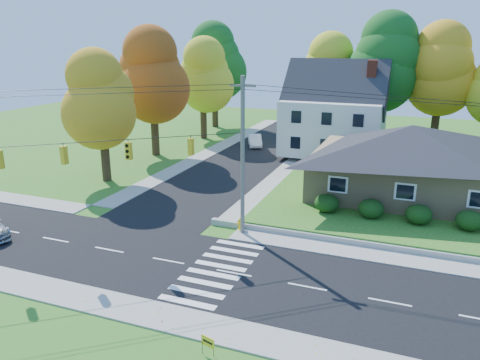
# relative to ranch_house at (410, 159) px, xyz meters

# --- Properties ---
(ground) EXTENTS (120.00, 120.00, 0.00)m
(ground) POSITION_rel_ranch_house_xyz_m (-8.00, -16.00, -3.27)
(ground) COLOR #3D7923
(road_main) EXTENTS (90.00, 8.00, 0.02)m
(road_main) POSITION_rel_ranch_house_xyz_m (-8.00, -16.00, -3.26)
(road_main) COLOR black
(road_main) RESTS_ON ground
(road_cross) EXTENTS (8.00, 44.00, 0.02)m
(road_cross) POSITION_rel_ranch_house_xyz_m (-16.00, 10.00, -3.25)
(road_cross) COLOR black
(road_cross) RESTS_ON ground
(sidewalk_north) EXTENTS (90.00, 2.00, 0.08)m
(sidewalk_north) POSITION_rel_ranch_house_xyz_m (-8.00, -11.00, -3.23)
(sidewalk_north) COLOR #9C9A90
(sidewalk_north) RESTS_ON ground
(sidewalk_south) EXTENTS (90.00, 2.00, 0.08)m
(sidewalk_south) POSITION_rel_ranch_house_xyz_m (-8.00, -21.00, -3.23)
(sidewalk_south) COLOR #9C9A90
(sidewalk_south) RESTS_ON ground
(lawn) EXTENTS (30.00, 30.00, 0.50)m
(lawn) POSITION_rel_ranch_house_xyz_m (5.00, 5.00, -3.02)
(lawn) COLOR #3D7923
(lawn) RESTS_ON ground
(ranch_house) EXTENTS (14.60, 10.60, 5.40)m
(ranch_house) POSITION_rel_ranch_house_xyz_m (0.00, 0.00, 0.00)
(ranch_house) COLOR tan
(ranch_house) RESTS_ON lawn
(colonial_house) EXTENTS (10.40, 8.40, 9.60)m
(colonial_house) POSITION_rel_ranch_house_xyz_m (-7.96, 12.00, 1.32)
(colonial_house) COLOR silver
(colonial_house) RESTS_ON lawn
(hedge_row) EXTENTS (10.70, 1.70, 1.27)m
(hedge_row) POSITION_rel_ranch_house_xyz_m (-0.50, -6.20, -2.13)
(hedge_row) COLOR #163A10
(hedge_row) RESTS_ON lawn
(traffic_infrastructure) EXTENTS (38.10, 10.66, 10.00)m
(traffic_infrastructure) POSITION_rel_ranch_house_xyz_m (-8.15, -14.65, 1.88)
(traffic_infrastructure) COLOR #666059
(traffic_infrastructure) RESTS_ON ground
(tree_lot_0) EXTENTS (6.72, 6.72, 12.51)m
(tree_lot_0) POSITION_rel_ranch_house_xyz_m (-10.00, 18.00, 5.04)
(tree_lot_0) COLOR #3F2A19
(tree_lot_0) RESTS_ON lawn
(tree_lot_1) EXTENTS (7.84, 7.84, 14.60)m
(tree_lot_1) POSITION_rel_ranch_house_xyz_m (-4.00, 17.00, 6.35)
(tree_lot_1) COLOR #3F2A19
(tree_lot_1) RESTS_ON lawn
(tree_lot_2) EXTENTS (7.28, 7.28, 13.56)m
(tree_lot_2) POSITION_rel_ranch_house_xyz_m (2.00, 18.00, 5.70)
(tree_lot_2) COLOR #3F2A19
(tree_lot_2) RESTS_ON lawn
(tree_west_0) EXTENTS (6.16, 6.16, 11.47)m
(tree_west_0) POSITION_rel_ranch_house_xyz_m (-25.00, -4.00, 3.89)
(tree_west_0) COLOR #3F2A19
(tree_west_0) RESTS_ON ground
(tree_west_1) EXTENTS (7.28, 7.28, 13.56)m
(tree_west_1) POSITION_rel_ranch_house_xyz_m (-26.00, 6.00, 5.20)
(tree_west_1) COLOR #3F2A19
(tree_west_1) RESTS_ON ground
(tree_west_2) EXTENTS (6.72, 6.72, 12.51)m
(tree_west_2) POSITION_rel_ranch_house_xyz_m (-25.00, 16.00, 4.54)
(tree_west_2) COLOR #3F2A19
(tree_west_2) RESTS_ON ground
(tree_west_3) EXTENTS (7.84, 7.84, 14.60)m
(tree_west_3) POSITION_rel_ranch_house_xyz_m (-27.00, 24.00, 5.85)
(tree_west_3) COLOR #3F2A19
(tree_west_3) RESTS_ON ground
(white_car) EXTENTS (2.92, 4.28, 1.34)m
(white_car) POSITION_rel_ranch_house_xyz_m (-17.36, 13.85, -2.58)
(white_car) COLOR white
(white_car) RESTS_ON road_cross
(fire_hydrant) EXTENTS (0.50, 0.39, 0.89)m
(fire_hydrant) POSITION_rel_ranch_house_xyz_m (-9.81, -10.36, -2.84)
(fire_hydrant) COLOR yellow
(fire_hydrant) RESTS_ON ground
(yard_sign) EXTENTS (0.64, 0.21, 0.82)m
(yard_sign) POSITION_rel_ranch_house_xyz_m (-6.44, -22.64, -2.68)
(yard_sign) COLOR black
(yard_sign) RESTS_ON ground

